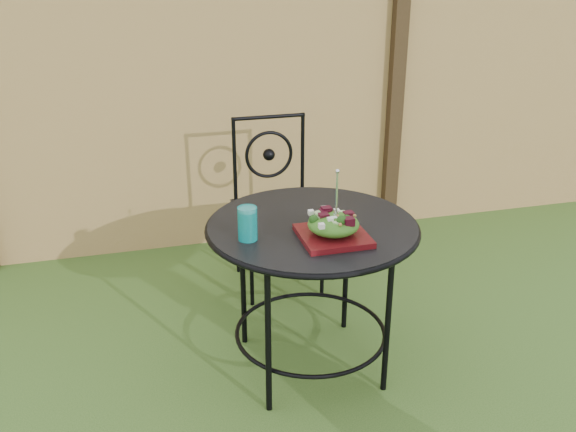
% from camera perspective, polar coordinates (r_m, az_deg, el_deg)
% --- Properties ---
extents(fence, '(8.00, 0.12, 1.90)m').
position_cam_1_polar(fence, '(4.00, -8.29, 10.08)').
color(fence, tan).
rests_on(fence, ground).
extents(patio_table, '(0.92, 0.92, 0.72)m').
position_cam_1_polar(patio_table, '(2.81, 2.14, -3.28)').
color(patio_table, black).
rests_on(patio_table, ground).
extents(patio_chair, '(0.46, 0.46, 0.95)m').
position_cam_1_polar(patio_chair, '(3.61, -1.10, 1.48)').
color(patio_chair, black).
rests_on(patio_chair, ground).
extents(salad_plate, '(0.27, 0.27, 0.02)m').
position_cam_1_polar(salad_plate, '(2.61, 4.03, -1.78)').
color(salad_plate, '#470A10').
rests_on(salad_plate, patio_table).
extents(salad, '(0.21, 0.21, 0.08)m').
position_cam_1_polar(salad, '(2.59, 4.06, -0.73)').
color(salad, '#235614').
rests_on(salad, salad_plate).
extents(fork, '(0.01, 0.01, 0.18)m').
position_cam_1_polar(fork, '(2.55, 4.35, 1.97)').
color(fork, silver).
rests_on(fork, salad).
extents(drinking_glass, '(0.08, 0.08, 0.14)m').
position_cam_1_polar(drinking_glass, '(2.58, -3.62, -0.67)').
color(drinking_glass, '#0B8383').
rests_on(drinking_glass, patio_table).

